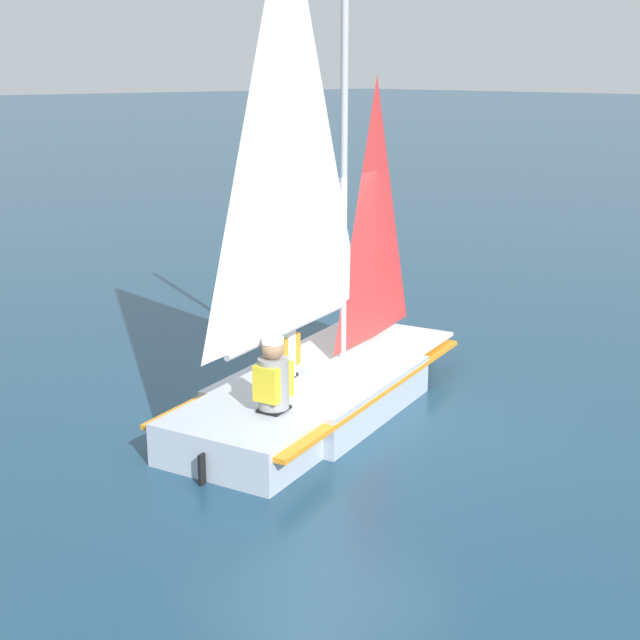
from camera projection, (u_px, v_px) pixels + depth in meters
ground_plane at (320, 409)px, 9.84m from camera, size 260.00×260.00×0.00m
sailboat_main at (318, 347)px, 9.60m from camera, size 2.81×4.38×5.38m
sailor_helm at (282, 359)px, 9.52m from camera, size 0.38×0.40×1.16m
sailor_crew at (274, 390)px, 8.59m from camera, size 0.38×0.40×1.16m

